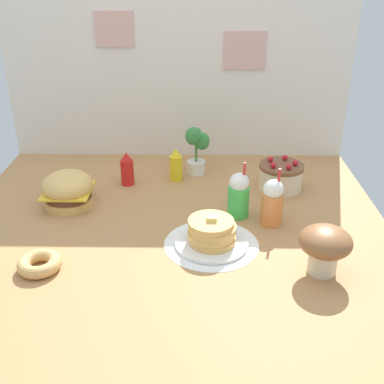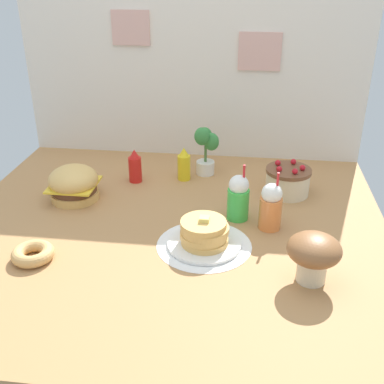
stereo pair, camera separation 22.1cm
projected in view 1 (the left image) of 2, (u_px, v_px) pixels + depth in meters
ground_plane at (171, 231)px, 213.39cm from camera, size 197.86×181.65×2.00cm
back_wall at (178, 70)px, 270.74cm from camera, size 197.86×4.20×101.92cm
doily_mat at (211, 244)px, 201.51cm from camera, size 40.45×40.45×0.40cm
burger at (68, 190)px, 230.05cm from camera, size 24.38×24.38×17.58cm
pancake_stack at (212, 234)px, 198.94cm from camera, size 31.26×31.26×13.51cm
layer_cake at (281, 176)px, 246.58cm from camera, size 22.95×22.95×16.73cm
ketchup_bottle at (127, 169)px, 251.18cm from camera, size 6.99×6.99×18.39cm
mustard_bottle at (175, 165)px, 256.14cm from camera, size 6.99×6.99×18.39cm
cream_soda_cup at (239, 195)px, 219.31cm from camera, size 10.11×10.11×27.59cm
orange_float_cup at (272, 202)px, 213.07cm from camera, size 10.11×10.11×27.60cm
donut_pink_glaze at (39, 263)px, 184.57cm from camera, size 17.10×17.10×5.15cm
potted_plant at (196, 148)px, 261.02cm from camera, size 13.28×11.27×28.04cm
mushroom_stool at (325, 246)px, 179.13cm from camera, size 20.22×20.22×19.30cm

